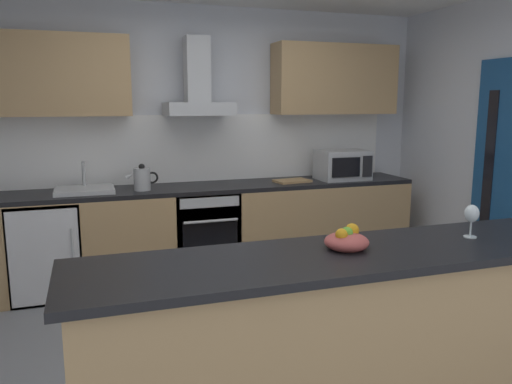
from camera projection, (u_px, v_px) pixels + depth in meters
name	position (u px, v px, depth m)	size (l,w,h in m)	color
ground	(271.00, 356.00, 3.42)	(5.62, 4.95, 0.02)	gray
wall_back	(202.00, 141.00, 5.09)	(5.62, 0.12, 2.60)	silver
backsplash_tile	(204.00, 148.00, 5.04)	(3.92, 0.02, 0.66)	white
counter_back	(212.00, 231.00, 4.89)	(4.06, 0.60, 0.90)	tan
counter_island	(347.00, 344.00, 2.53)	(2.70, 0.64, 0.97)	tan
upper_cabinets	(206.00, 78.00, 4.77)	(4.01, 0.32, 0.70)	tan
side_door	(511.00, 180.00, 4.28)	(0.08, 0.85, 2.05)	navy
oven	(203.00, 232.00, 4.83)	(0.60, 0.62, 0.80)	slate
refrigerator	(47.00, 248.00, 4.40)	(0.58, 0.60, 0.85)	white
microwave	(343.00, 165.00, 5.16)	(0.50, 0.38, 0.30)	#B7BABC
sink	(85.00, 189.00, 4.43)	(0.50, 0.40, 0.26)	silver
kettle	(142.00, 179.00, 4.53)	(0.29, 0.15, 0.24)	#B7BABC
range_hood	(198.00, 91.00, 4.72)	(0.62, 0.45, 0.72)	#B7BABC
wine_glass	(472.00, 215.00, 2.68)	(0.08, 0.08, 0.18)	silver
fruit_bowl	(347.00, 240.00, 2.48)	(0.22, 0.22, 0.13)	#B24C47
chopping_board	(292.00, 181.00, 5.01)	(0.34, 0.22, 0.02)	tan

